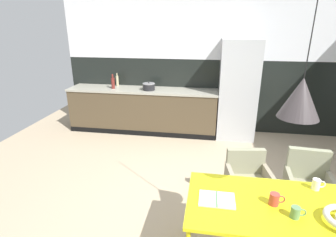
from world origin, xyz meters
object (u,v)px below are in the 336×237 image
open_book (217,199)px  bottle_wine_green (113,83)px  bottle_vinegar_dark (117,81)px  pendant_lamp_over_table_near (301,98)px  mug_wide_latte (296,212)px  armchair_by_stool (247,174)px  dining_table (282,210)px  refrigerator_column (238,90)px  mug_white_ceramic (275,199)px  cooking_pot (149,87)px  armchair_head_of_table (308,177)px  mug_short_terracotta (317,184)px

open_book → bottle_wine_green: (-2.10, 3.14, 0.30)m
bottle_wine_green → bottle_vinegar_dark: bottle_wine_green is taller
pendant_lamp_over_table_near → mug_wide_latte: bearing=-69.2°
armchair_by_stool → bottle_wine_green: (-2.48, 2.26, 0.54)m
bottle_vinegar_dark → dining_table: bearing=-51.9°
refrigerator_column → armchair_by_stool: bearing=-90.9°
mug_white_ceramic → cooking_pot: size_ratio=0.52×
armchair_head_of_table → open_book: armchair_head_of_table is taller
refrigerator_column → open_book: (-0.42, -3.19, -0.23)m
cooking_pot → bottle_wine_green: (-0.76, 0.02, 0.05)m
armchair_by_stool → armchair_head_of_table: (0.68, 0.03, 0.01)m
mug_short_terracotta → mug_wide_latte: size_ratio=1.00×
mug_short_terracotta → pendant_lamp_over_table_near: size_ratio=0.08×
refrigerator_column → armchair_by_stool: refrigerator_column is taller
open_book → mug_short_terracotta: mug_short_terracotta is taller
armchair_by_stool → cooking_pot: (-1.72, 2.25, 0.49)m
mug_wide_latte → cooking_pot: cooking_pot is taller
armchair_head_of_table → bottle_vinegar_dark: 4.06m
mug_wide_latte → bottle_vinegar_dark: (-2.70, 3.52, 0.25)m
mug_short_terracotta → pendant_lamp_over_table_near: bearing=-142.6°
cooking_pot → bottle_vinegar_dark: size_ratio=0.91×
open_book → mug_wide_latte: size_ratio=2.62×
dining_table → mug_white_ceramic: bearing=-177.7°
bottle_wine_green → bottle_vinegar_dark: 0.26m
mug_white_ceramic → open_book: bearing=-178.0°
refrigerator_column → mug_white_ceramic: bearing=-88.9°
refrigerator_column → armchair_head_of_table: refrigerator_column is taller
cooking_pot → mug_wide_latte: bearing=-59.1°
refrigerator_column → mug_short_terracotta: size_ratio=16.31×
armchair_head_of_table → mug_wide_latte: (-0.46, -1.03, 0.28)m
refrigerator_column → cooking_pot: bearing=-177.9°
mug_short_terracotta → cooking_pot: bearing=128.5°
armchair_by_stool → bottle_wine_green: bearing=-50.9°
dining_table → armchair_head_of_table: armchair_head_of_table is taller
dining_table → armchair_by_stool: 0.89m
cooking_pot → dining_table: bearing=-58.7°
mug_wide_latte → bottle_wine_green: 4.24m
refrigerator_column → pendant_lamp_over_table_near: pendant_lamp_over_table_near is taller
open_book → bottle_wine_green: size_ratio=1.04×
armchair_by_stool → mug_white_ceramic: mug_white_ceramic is taller
open_book → pendant_lamp_over_table_near: size_ratio=0.22×
armchair_head_of_table → open_book: (-1.06, -0.90, 0.23)m
armchair_head_of_table → armchair_by_stool: bearing=7.1°
mug_wide_latte → cooking_pot: (-1.94, 3.25, 0.21)m
armchair_by_stool → cooking_pot: bearing=-61.1°
armchair_by_stool → mug_wide_latte: mug_wide_latte is taller
armchair_head_of_table → dining_table: bearing=64.4°
bottle_vinegar_dark → pendant_lamp_over_table_near: 4.32m
dining_table → mug_white_ceramic: size_ratio=12.36×
armchair_head_of_table → cooking_pot: bearing=-38.1°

